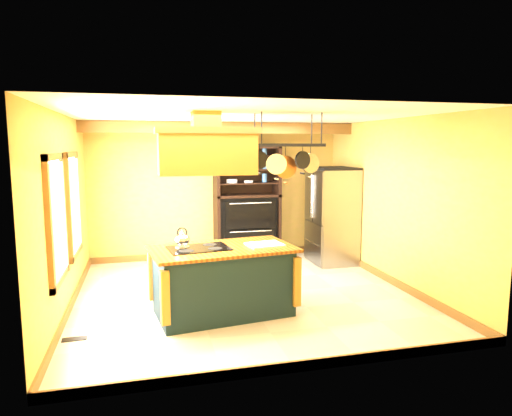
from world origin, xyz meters
name	(u,v)px	position (x,y,z in m)	size (l,w,h in m)	color
floor	(244,295)	(0.00, 0.00, 0.00)	(5.00, 5.00, 0.00)	beige
ceiling	(243,116)	(0.00, 0.00, 2.70)	(5.00, 5.00, 0.00)	white
wall_back	(217,191)	(0.00, 2.50, 1.35)	(5.00, 0.02, 2.70)	gold
wall_front	(300,241)	(0.00, -2.50, 1.35)	(5.00, 0.02, 2.70)	gold
wall_left	(65,214)	(-2.50, 0.00, 1.35)	(0.02, 5.00, 2.70)	gold
wall_right	(394,203)	(2.50, 0.00, 1.35)	(0.02, 5.00, 2.70)	gold
ceiling_beam	(223,128)	(0.00, 1.70, 2.59)	(5.00, 0.15, 0.20)	brown
window_near	(57,219)	(-2.47, -0.80, 1.40)	(0.06, 1.06, 1.56)	brown
window_far	(74,204)	(-2.47, 0.60, 1.40)	(0.06, 1.06, 1.56)	brown
kitchen_island	(223,280)	(-0.45, -0.70, 0.47)	(2.01, 1.30, 1.11)	#13272B
range_hood	(206,149)	(-0.65, -0.70, 2.23)	(1.29, 0.73, 0.80)	#C17E30
pot_rack	(288,153)	(0.46, -0.69, 2.17)	(0.99, 0.46, 0.88)	black
refrigerator	(332,217)	(2.09, 1.52, 0.88)	(0.79, 0.93, 1.82)	gray
hutch	(247,215)	(0.56, 2.25, 0.88)	(1.29, 0.58, 2.27)	black
floor_register	(74,339)	(-2.30, -1.11, 0.01)	(0.28, 0.12, 0.01)	black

